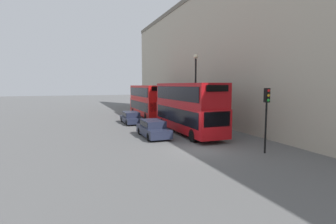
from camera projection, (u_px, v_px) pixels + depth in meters
ground_plane at (202, 149)px, 17.80m from camera, size 200.00×200.00×0.00m
building_facade at (287, 33)px, 19.39m from camera, size 1.10×80.00×15.86m
bus_leading at (188, 106)px, 23.48m from camera, size 2.59×10.14×4.53m
bus_second_in_queue at (147, 100)px, 35.65m from camera, size 2.59×10.01×4.30m
car_dark_sedan at (153, 128)px, 22.05m from camera, size 1.82×4.49×1.43m
car_hatchback at (131, 117)px, 29.92m from camera, size 1.79×4.47×1.31m
traffic_light at (267, 107)px, 16.55m from camera, size 0.30×0.36×4.17m
street_lamp at (196, 84)px, 26.19m from camera, size 0.44×0.44×7.40m
pedestrian at (203, 120)px, 26.80m from camera, size 0.36×0.36×1.71m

